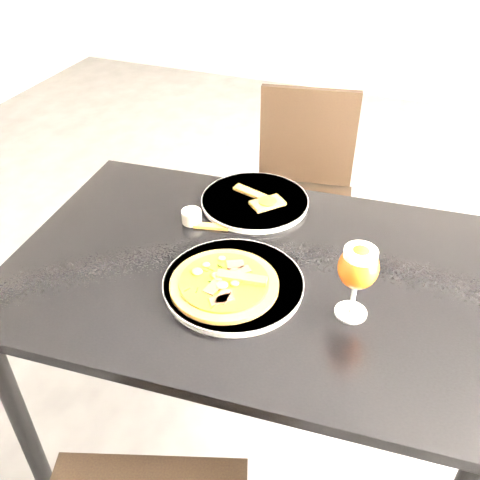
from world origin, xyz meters
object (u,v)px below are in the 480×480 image
at_px(chair_far, 302,193).
at_px(beer_glass, 358,268).
at_px(pizza, 225,283).
at_px(dining_table, 250,293).

distance_m(chair_far, beer_glass, 1.04).
bearing_deg(beer_glass, pizza, -173.26).
distance_m(dining_table, beer_glass, 0.36).
bearing_deg(beer_glass, dining_table, 164.34).
relative_size(chair_far, beer_glass, 4.68).
relative_size(dining_table, pizza, 4.93).
distance_m(dining_table, chair_far, 0.84).
distance_m(chair_far, pizza, 0.98).
bearing_deg(pizza, beer_glass, 6.74).
bearing_deg(dining_table, chair_far, 90.84).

